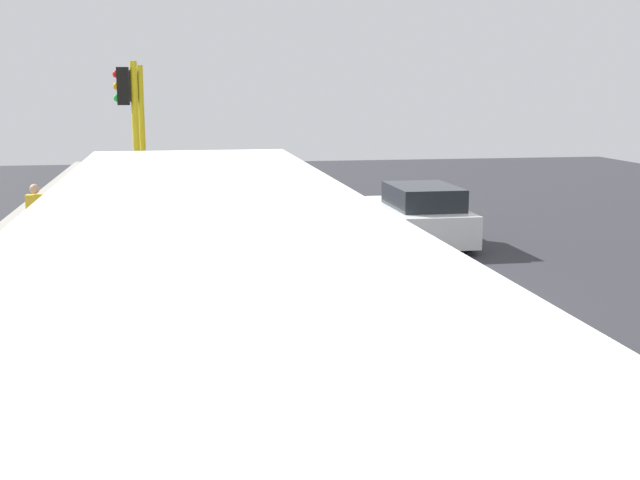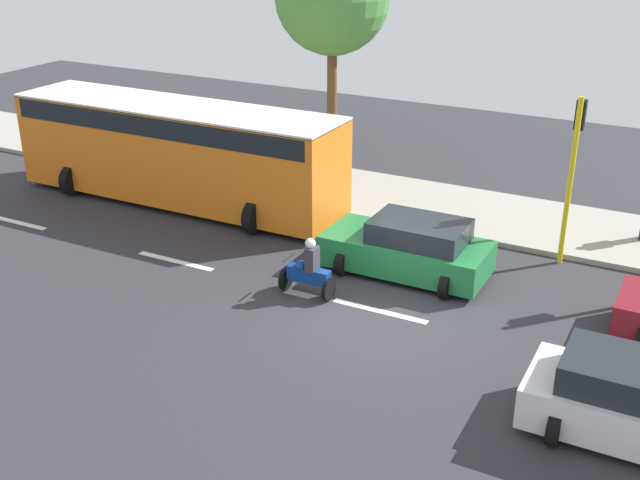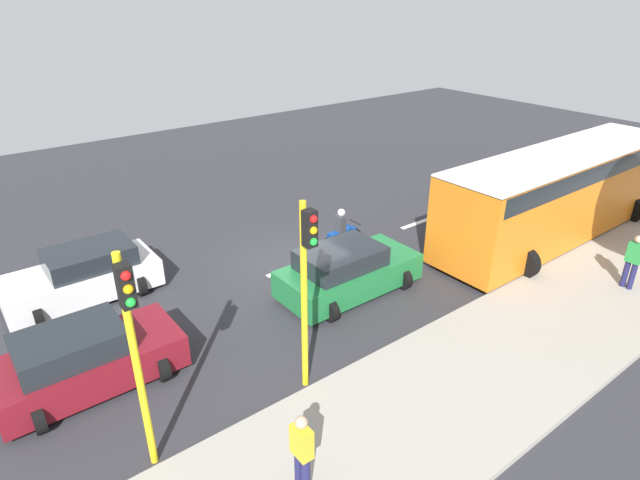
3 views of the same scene
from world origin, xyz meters
name	(u,v)px [view 2 (image 2 of 3)]	position (x,y,z in m)	size (l,w,h in m)	color
ground_plane	(380,313)	(0.00, 0.00, -0.05)	(40.00, 60.00, 0.10)	#2D2D33
sidewalk	(471,212)	(7.00, 0.00, 0.07)	(4.00, 60.00, 0.15)	#9E998E
lane_stripe_mid	(380,311)	(0.00, 0.00, 0.01)	(0.20, 2.40, 0.01)	white
lane_stripe_south	(176,261)	(0.00, 6.00, 0.01)	(0.20, 2.40, 0.01)	white
lane_stripe_far_south	(16,222)	(0.00, 12.00, 0.01)	(0.20, 2.40, 0.01)	white
car_green	(409,248)	(2.24, 0.19, 0.71)	(2.33, 4.25, 1.52)	#1E7238
city_bus	(177,146)	(3.78, 8.67, 1.85)	(3.20, 11.00, 3.16)	orange
motorcycle	(308,271)	(-0.04, 1.90, 0.64)	(0.60, 1.30, 1.53)	black
pedestrian_near_signal	(285,150)	(7.28, 6.81, 1.06)	(0.40, 0.24, 1.69)	#1E1E4C
traffic_light_corner	(574,157)	(4.85, -3.17, 2.93)	(0.49, 0.24, 4.50)	yellow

